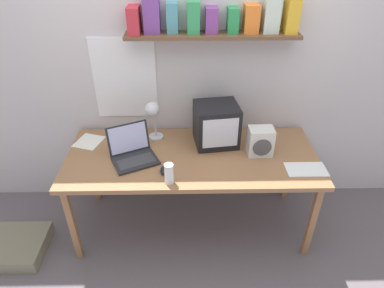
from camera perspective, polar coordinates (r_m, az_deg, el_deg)
The scene contains 12 objects.
ground_plane at distance 3.02m, azimuth 0.00°, elevation -12.98°, with size 12.00×12.00×0.00m, color #655C60.
back_wall at distance 2.68m, azimuth -0.12°, elevation 14.27°, with size 5.60×0.24×2.60m.
corner_desk at distance 2.58m, azimuth 0.00°, elevation -2.82°, with size 1.87×0.78×0.71m.
crt_monitor at distance 2.62m, azimuth 4.06°, elevation 3.25°, with size 0.36×0.33×0.32m.
laptop at distance 2.53m, azimuth -9.91°, elevation -1.14°, with size 0.40×0.38×0.24m.
desk_lamp at distance 2.61m, azimuth -6.53°, elevation 5.09°, with size 0.12×0.18×0.34m.
juice_glass at distance 2.27m, azimuth -3.84°, elevation -5.11°, with size 0.06×0.06×0.15m.
space_heater at distance 2.56m, azimuth 11.32°, elevation 0.41°, with size 0.19×0.14×0.21m.
computer_mouse at distance 2.39m, azimuth -4.60°, elevation -4.29°, with size 0.07×0.11×0.03m.
printed_handout at distance 2.54m, azimuth 18.49°, elevation -4.02°, with size 0.28×0.17×0.00m.
open_notebook at distance 2.83m, azimuth -16.79°, elevation 0.39°, with size 0.24×0.26×0.00m.
floor_cushion at distance 3.09m, azimuth -27.04°, elevation -14.98°, with size 0.42×0.42×0.11m.
Camera 1 is at (-0.04, -2.09, 2.19)m, focal length 32.00 mm.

